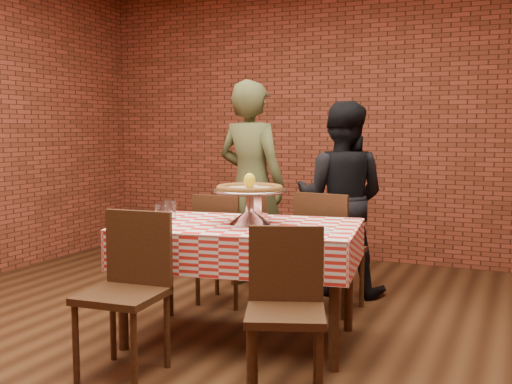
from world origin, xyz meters
TOP-DOWN VIEW (x-y plane):
  - ground at (0.00, 0.00)m, footprint 6.00×6.00m
  - back_wall at (0.00, 3.00)m, footprint 5.50×0.00m
  - table at (0.10, 0.31)m, footprint 1.58×1.09m
  - tablecloth at (0.10, 0.31)m, footprint 1.62×1.13m
  - pizza_stand at (0.15, 0.33)m, footprint 0.49×0.49m
  - pizza at (0.15, 0.33)m, footprint 0.43×0.43m
  - lemon at (0.15, 0.33)m, footprint 0.08×0.08m
  - water_glass_left at (-0.38, 0.11)m, footprint 0.09×0.09m
  - water_glass_right at (-0.43, 0.31)m, footprint 0.09×0.09m
  - side_plate at (0.62, 0.27)m, footprint 0.18×0.18m
  - sweetener_packet_a at (0.70, 0.22)m, footprint 0.06×0.06m
  - sweetener_packet_b at (0.75, 0.24)m, footprint 0.06×0.05m
  - condiment_caddy at (0.08, 0.63)m, footprint 0.11×0.09m
  - chair_near_left at (-0.26, -0.48)m, footprint 0.44×0.44m
  - chair_near_right at (0.69, -0.43)m, footprint 0.50×0.50m
  - chair_far_left at (-0.38, 1.04)m, footprint 0.39×0.39m
  - chair_far_right at (0.43, 1.17)m, footprint 0.47×0.47m
  - diner_olive at (-0.40, 1.57)m, footprint 0.71×0.54m
  - diner_black at (0.36, 1.67)m, footprint 0.81×0.65m

SIDE VIEW (x-z plane):
  - ground at x=0.00m, z-range 0.00..0.00m
  - table at x=0.10m, z-range 0.00..0.75m
  - chair_far_left at x=-0.38m, z-range 0.00..0.86m
  - chair_near_right at x=0.69m, z-range 0.00..0.86m
  - chair_near_left at x=-0.26m, z-range 0.00..0.90m
  - chair_far_right at x=0.43m, z-range 0.00..0.90m
  - tablecloth at x=0.10m, z-range 0.51..0.76m
  - sweetener_packet_a at x=0.70m, z-range 0.76..0.76m
  - sweetener_packet_b at x=0.75m, z-range 0.76..0.76m
  - side_plate at x=0.62m, z-range 0.76..0.77m
  - diner_black at x=0.36m, z-range 0.00..1.58m
  - water_glass_left at x=-0.38m, z-range 0.76..0.88m
  - water_glass_right at x=-0.43m, z-range 0.76..0.88m
  - condiment_caddy at x=0.08m, z-range 0.76..0.90m
  - pizza_stand at x=0.15m, z-range 0.76..0.97m
  - diner_olive at x=-0.40m, z-range 0.00..1.76m
  - pizza at x=0.15m, z-range 0.96..0.99m
  - lemon at x=0.15m, z-range 0.98..1.08m
  - back_wall at x=0.00m, z-range -1.30..4.20m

